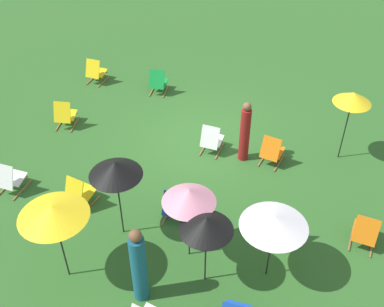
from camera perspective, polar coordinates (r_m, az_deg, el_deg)
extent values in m
plane|color=#2D6026|center=(12.85, 1.24, 1.50)|extent=(40.00, 40.00, 0.00)
cube|color=olive|center=(10.49, 11.83, -9.98)|extent=(0.16, 0.76, 0.04)
cube|color=olive|center=(10.43, 9.40, -9.93)|extent=(0.16, 0.76, 0.04)
cube|color=yellow|center=(10.34, 10.74, -8.62)|extent=(0.54, 0.50, 0.13)
cube|color=yellow|center=(9.93, 11.06, -8.78)|extent=(0.51, 0.32, 0.57)
cylinder|color=olive|center=(10.53, 10.62, -8.08)|extent=(0.44, 0.10, 0.03)
cube|color=olive|center=(11.19, -12.35, -6.24)|extent=(0.24, 0.74, 0.04)
cube|color=olive|center=(11.42, -14.07, -5.44)|extent=(0.24, 0.74, 0.04)
cube|color=yellow|center=(11.18, -13.08, -4.61)|extent=(0.58, 0.55, 0.13)
cube|color=yellow|center=(10.85, -14.29, -4.46)|extent=(0.53, 0.37, 0.57)
cylinder|color=olive|center=(11.33, -12.40, -4.27)|extent=(0.43, 0.15, 0.03)
cube|color=olive|center=(15.83, -10.77, 8.65)|extent=(0.12, 0.76, 0.04)
cube|color=olive|center=(16.04, -12.16, 8.88)|extent=(0.12, 0.76, 0.04)
cube|color=yellow|center=(15.89, -11.41, 9.73)|extent=(0.53, 0.49, 0.13)
cube|color=yellow|center=(15.54, -12.08, 10.11)|extent=(0.51, 0.30, 0.57)
cylinder|color=olive|center=(16.07, -11.03, 9.84)|extent=(0.44, 0.08, 0.03)
cube|color=olive|center=(15.03, -3.24, 7.58)|extent=(0.06, 0.76, 0.04)
cube|color=olive|center=(15.14, -4.87, 7.74)|extent=(0.06, 0.76, 0.04)
cube|color=#148C38|center=(15.04, -4.01, 8.68)|extent=(0.49, 0.45, 0.13)
cube|color=#148C38|center=(14.65, -4.35, 9.05)|extent=(0.49, 0.26, 0.57)
cylinder|color=olive|center=(15.24, -3.80, 8.82)|extent=(0.44, 0.04, 0.03)
cube|color=olive|center=(12.29, 10.63, -1.17)|extent=(0.23, 0.74, 0.04)
cube|color=olive|center=(12.39, 8.74, -0.55)|extent=(0.23, 0.74, 0.04)
cube|color=orange|center=(12.26, 9.97, 0.31)|extent=(0.58, 0.54, 0.13)
cube|color=orange|center=(11.86, 9.61, 0.59)|extent=(0.53, 0.36, 0.57)
cylinder|color=olive|center=(12.45, 10.26, 0.56)|extent=(0.43, 0.14, 0.03)
cube|color=olive|center=(10.66, -0.78, -7.86)|extent=(0.08, 0.76, 0.04)
cube|color=olive|center=(10.77, -3.03, -7.36)|extent=(0.08, 0.76, 0.04)
cube|color=#1947B7|center=(10.60, -1.77, -6.29)|extent=(0.51, 0.46, 0.13)
cube|color=#1947B7|center=(10.20, -2.33, -6.31)|extent=(0.49, 0.28, 0.57)
cylinder|color=olive|center=(10.78, -1.42, -5.84)|extent=(0.44, 0.05, 0.03)
cube|color=olive|center=(13.89, -14.15, 3.46)|extent=(0.11, 0.76, 0.04)
cube|color=olive|center=(14.05, -15.83, 3.57)|extent=(0.11, 0.76, 0.04)
cube|color=yellow|center=(13.90, -15.03, 4.60)|extent=(0.52, 0.48, 0.13)
cube|color=yellow|center=(13.53, -15.64, 4.87)|extent=(0.50, 0.29, 0.57)
cylinder|color=olive|center=(14.09, -14.72, 4.82)|extent=(0.44, 0.07, 0.03)
cube|color=olive|center=(12.50, 3.41, 0.32)|extent=(0.14, 0.76, 0.04)
cube|color=olive|center=(12.61, 1.51, 0.76)|extent=(0.14, 0.76, 0.04)
cube|color=white|center=(12.47, 2.63, 1.71)|extent=(0.53, 0.49, 0.13)
cube|color=white|center=(12.08, 2.21, 1.98)|extent=(0.51, 0.31, 0.57)
cylinder|color=olive|center=(12.67, 2.92, 1.97)|extent=(0.44, 0.09, 0.03)
cube|color=olive|center=(10.85, 21.20, -10.35)|extent=(0.17, 0.75, 0.04)
cube|color=olive|center=(10.82, 18.91, -9.79)|extent=(0.17, 0.75, 0.04)
cube|color=orange|center=(10.72, 20.42, -8.80)|extent=(0.55, 0.51, 0.13)
cube|color=orange|center=(10.31, 20.56, -8.89)|extent=(0.52, 0.33, 0.57)
cylinder|color=olive|center=(10.91, 20.46, -8.32)|extent=(0.44, 0.10, 0.03)
cube|color=olive|center=(12.04, -20.07, -4.24)|extent=(0.11, 0.76, 0.04)
cube|color=olive|center=(12.28, -21.72, -3.74)|extent=(0.11, 0.76, 0.04)
cube|color=white|center=(12.05, -20.90, -2.80)|extent=(0.52, 0.48, 0.13)
cube|color=white|center=(11.72, -22.04, -2.68)|extent=(0.50, 0.29, 0.57)
cylinder|color=olive|center=(12.21, -20.30, -2.47)|extent=(0.44, 0.07, 0.03)
cylinder|color=olive|center=(9.05, 5.78, -18.20)|extent=(0.44, 0.05, 0.03)
cylinder|color=black|center=(9.81, -8.89, -5.62)|extent=(0.03, 0.03, 1.95)
cone|color=black|center=(9.24, -9.40, -1.83)|extent=(1.08, 1.08, 0.31)
cylinder|color=black|center=(9.27, -15.75, -10.51)|extent=(0.03, 0.03, 1.90)
cone|color=yellow|center=(8.67, -16.71, -6.80)|extent=(1.29, 1.29, 0.25)
cylinder|color=black|center=(8.94, 1.68, -11.82)|extent=(0.03, 0.03, 1.72)
cone|color=black|center=(8.39, 1.77, -8.60)|extent=(1.01, 1.01, 0.30)
cylinder|color=black|center=(9.32, -0.35, -8.67)|extent=(0.03, 0.03, 1.81)
cone|color=pink|center=(8.76, -0.37, -5.20)|extent=(1.05, 1.05, 0.30)
cylinder|color=black|center=(9.17, 9.56, -11.28)|extent=(0.03, 0.03, 1.62)
cone|color=white|center=(8.65, 10.06, -8.21)|extent=(1.28, 1.28, 0.24)
cylinder|color=black|center=(12.34, 18.31, 3.12)|extent=(0.03, 0.03, 1.95)
cone|color=yellow|center=(11.88, 19.13, 6.50)|extent=(0.92, 0.92, 0.28)
cylinder|color=#195972|center=(8.80, -6.51, -13.90)|extent=(0.34, 0.34, 1.60)
sphere|color=brown|center=(8.10, -6.97, -9.98)|extent=(0.24, 0.24, 0.24)
cylinder|color=maroon|center=(11.89, 6.47, 2.27)|extent=(0.35, 0.35, 1.51)
sphere|color=brown|center=(11.41, 6.77, 5.72)|extent=(0.22, 0.22, 0.22)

